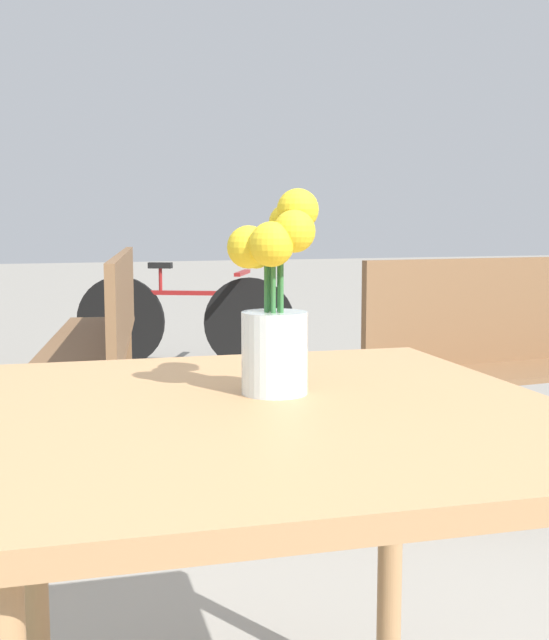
# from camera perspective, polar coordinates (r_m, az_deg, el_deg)

# --- Properties ---
(table_front) EXTENTS (0.88, 0.94, 0.73)m
(table_front) POSITION_cam_1_polar(r_m,az_deg,el_deg) (1.16, -0.11, -11.03)
(table_front) COLOR tan
(table_front) RESTS_ON ground_plane
(flower_vase) EXTENTS (0.14, 0.14, 0.30)m
(flower_vase) POSITION_cam_1_polar(r_m,az_deg,el_deg) (1.18, 0.09, 1.05)
(flower_vase) COLOR silver
(flower_vase) RESTS_ON table_front
(bench_near) EXTENTS (1.45, 0.42, 0.85)m
(bench_near) POSITION_cam_1_polar(r_m,az_deg,el_deg) (3.24, 18.32, -2.86)
(bench_near) COLOR brown
(bench_near) RESTS_ON ground_plane
(bench_far) EXTENTS (0.75, 2.02, 0.85)m
(bench_far) POSITION_cam_1_polar(r_m,az_deg,el_deg) (3.70, -11.95, -1.09)
(bench_far) COLOR brown
(bench_far) RESTS_ON ground_plane
(bicycle) EXTENTS (1.37, 0.75, 0.72)m
(bicycle) POSITION_cam_1_polar(r_m,az_deg,el_deg) (5.52, -6.41, 0.01)
(bicycle) COLOR black
(bicycle) RESTS_ON ground_plane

